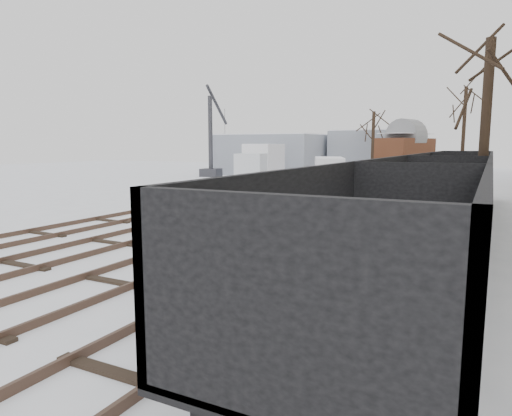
{
  "coord_description": "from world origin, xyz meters",
  "views": [
    {
      "loc": [
        7.29,
        -7.16,
        3.01
      ],
      "look_at": [
        1.31,
        4.41,
        1.2
      ],
      "focal_mm": 32.0,
      "sensor_mm": 36.0,
      "label": 1
    }
  ],
  "objects_px": {
    "ground_frame": "(200,256)",
    "panel_van": "(329,171)",
    "freight_wagon_a": "(376,292)",
    "worker": "(228,233)",
    "box_van_wagon": "(405,154)",
    "crane": "(212,153)",
    "lorry": "(261,162)"
  },
  "relations": [
    {
      "from": "worker",
      "to": "panel_van",
      "type": "bearing_deg",
      "value": 11.24
    },
    {
      "from": "ground_frame",
      "to": "crane",
      "type": "xyz_separation_m",
      "value": [
        -17.58,
        27.85,
        1.96
      ]
    },
    {
      "from": "ground_frame",
      "to": "panel_van",
      "type": "xyz_separation_m",
      "value": [
        -4.56,
        23.77,
        0.8
      ]
    },
    {
      "from": "freight_wagon_a",
      "to": "panel_van",
      "type": "bearing_deg",
      "value": 109.61
    },
    {
      "from": "panel_van",
      "to": "ground_frame",
      "type": "bearing_deg",
      "value": -99.98
    },
    {
      "from": "freight_wagon_a",
      "to": "crane",
      "type": "height_order",
      "value": "crane"
    },
    {
      "from": "lorry",
      "to": "crane",
      "type": "relative_size",
      "value": 0.82
    },
    {
      "from": "ground_frame",
      "to": "box_van_wagon",
      "type": "height_order",
      "value": "box_van_wagon"
    },
    {
      "from": "panel_van",
      "to": "lorry",
      "type": "bearing_deg",
      "value": 149.36
    },
    {
      "from": "worker",
      "to": "crane",
      "type": "distance_m",
      "value": 33.29
    },
    {
      "from": "ground_frame",
      "to": "lorry",
      "type": "xyz_separation_m",
      "value": [
        -10.79,
        24.84,
        1.3
      ]
    },
    {
      "from": "ground_frame",
      "to": "freight_wagon_a",
      "type": "relative_size",
      "value": 0.23
    },
    {
      "from": "lorry",
      "to": "crane",
      "type": "height_order",
      "value": "crane"
    },
    {
      "from": "box_van_wagon",
      "to": "crane",
      "type": "bearing_deg",
      "value": -159.85
    },
    {
      "from": "ground_frame",
      "to": "crane",
      "type": "relative_size",
      "value": 0.17
    },
    {
      "from": "box_van_wagon",
      "to": "crane",
      "type": "xyz_separation_m",
      "value": [
        -17.79,
        -0.25,
        -0.02
      ]
    },
    {
      "from": "worker",
      "to": "box_van_wagon",
      "type": "distance_m",
      "value": 28.04
    },
    {
      "from": "ground_frame",
      "to": "lorry",
      "type": "relative_size",
      "value": 0.21
    },
    {
      "from": "freight_wagon_a",
      "to": "panel_van",
      "type": "distance_m",
      "value": 28.5
    },
    {
      "from": "panel_van",
      "to": "freight_wagon_a",
      "type": "bearing_deg",
      "value": -91.24
    },
    {
      "from": "freight_wagon_a",
      "to": "crane",
      "type": "bearing_deg",
      "value": 126.12
    },
    {
      "from": "ground_frame",
      "to": "worker",
      "type": "bearing_deg",
      "value": 10.91
    },
    {
      "from": "worker",
      "to": "freight_wagon_a",
      "type": "height_order",
      "value": "freight_wagon_a"
    },
    {
      "from": "panel_van",
      "to": "crane",
      "type": "relative_size",
      "value": 0.6
    },
    {
      "from": "box_van_wagon",
      "to": "worker",
      "type": "bearing_deg",
      "value": -69.55
    },
    {
      "from": "ground_frame",
      "to": "freight_wagon_a",
      "type": "bearing_deg",
      "value": -28.3
    },
    {
      "from": "ground_frame",
      "to": "panel_van",
      "type": "relative_size",
      "value": 0.29
    },
    {
      "from": "worker",
      "to": "box_van_wagon",
      "type": "xyz_separation_m",
      "value": [
        -0.54,
        28.0,
        1.37
      ]
    },
    {
      "from": "ground_frame",
      "to": "panel_van",
      "type": "distance_m",
      "value": 24.22
    },
    {
      "from": "ground_frame",
      "to": "crane",
      "type": "distance_m",
      "value": 32.99
    },
    {
      "from": "panel_van",
      "to": "crane",
      "type": "bearing_deg",
      "value": 141.73
    },
    {
      "from": "freight_wagon_a",
      "to": "box_van_wagon",
      "type": "bearing_deg",
      "value": 98.73
    }
  ]
}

